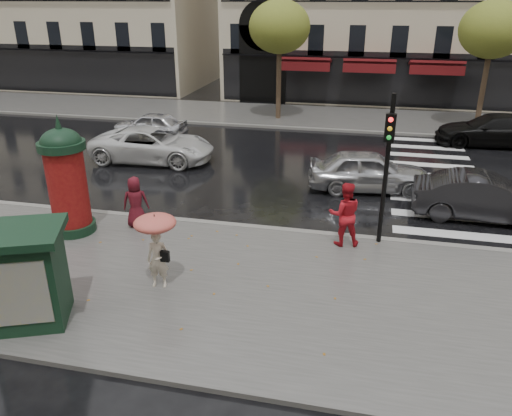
% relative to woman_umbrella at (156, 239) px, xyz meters
% --- Properties ---
extents(ground, '(160.00, 160.00, 0.00)m').
position_rel_woman_umbrella_xyz_m(ground, '(1.55, 0.88, -1.41)').
color(ground, black).
rests_on(ground, ground).
extents(near_sidewalk, '(90.00, 7.00, 0.12)m').
position_rel_woman_umbrella_xyz_m(near_sidewalk, '(1.55, 0.38, -1.35)').
color(near_sidewalk, '#474744').
rests_on(near_sidewalk, ground).
extents(far_sidewalk, '(90.00, 6.00, 0.12)m').
position_rel_woman_umbrella_xyz_m(far_sidewalk, '(1.55, 19.88, -1.35)').
color(far_sidewalk, '#474744').
rests_on(far_sidewalk, ground).
extents(near_kerb, '(90.00, 0.25, 0.14)m').
position_rel_woman_umbrella_xyz_m(near_kerb, '(1.55, 3.88, -1.34)').
color(near_kerb, slate).
rests_on(near_kerb, ground).
extents(far_kerb, '(90.00, 0.25, 0.14)m').
position_rel_woman_umbrella_xyz_m(far_kerb, '(1.55, 16.88, -1.34)').
color(far_kerb, slate).
rests_on(far_kerb, ground).
extents(zebra_crossing, '(3.60, 11.75, 0.01)m').
position_rel_woman_umbrella_xyz_m(zebra_crossing, '(7.55, 10.48, -1.40)').
color(zebra_crossing, silver).
rests_on(zebra_crossing, ground).
extents(tree_far_left, '(3.40, 3.40, 6.64)m').
position_rel_woman_umbrella_xyz_m(tree_far_left, '(-0.45, 18.88, 3.76)').
color(tree_far_left, '#38281C').
rests_on(tree_far_left, ground).
extents(tree_far_right, '(3.40, 3.40, 6.64)m').
position_rel_woman_umbrella_xyz_m(tree_far_right, '(10.55, 18.88, 3.76)').
color(tree_far_right, '#38281C').
rests_on(tree_far_right, ground).
extents(woman_umbrella, '(1.02, 1.02, 1.95)m').
position_rel_woman_umbrella_xyz_m(woman_umbrella, '(0.00, 0.00, 0.00)').
color(woman_umbrella, beige).
rests_on(woman_umbrella, near_sidewalk).
extents(woman_red, '(1.03, 0.87, 1.89)m').
position_rel_woman_umbrella_xyz_m(woman_red, '(4.28, 3.28, -0.34)').
color(woman_red, red).
rests_on(woman_red, near_sidewalk).
extents(man_burgundy, '(0.91, 0.74, 1.61)m').
position_rel_woman_umbrella_xyz_m(man_burgundy, '(-2.05, 3.13, -0.48)').
color(man_burgundy, '#52101A').
rests_on(man_burgundy, near_sidewalk).
extents(morris_column, '(1.34, 1.34, 3.61)m').
position_rel_woman_umbrella_xyz_m(morris_column, '(-3.79, 2.37, 0.44)').
color(morris_column, black).
rests_on(morris_column, near_sidewalk).
extents(traffic_light, '(0.29, 0.41, 4.30)m').
position_rel_woman_umbrella_xyz_m(traffic_light, '(5.30, 3.60, 1.32)').
color(traffic_light, black).
rests_on(traffic_light, near_sidewalk).
extents(newsstand, '(2.28, 2.12, 2.21)m').
position_rel_woman_umbrella_xyz_m(newsstand, '(-2.21, -1.95, -0.15)').
color(newsstand, black).
rests_on(newsstand, near_sidewalk).
extents(car_silver, '(4.64, 2.37, 1.51)m').
position_rel_woman_umbrella_xyz_m(car_silver, '(4.90, 8.24, -0.65)').
color(car_silver, '#B2B3B7').
rests_on(car_silver, ground).
extents(car_darkgrey, '(4.58, 1.77, 1.49)m').
position_rel_woman_umbrella_xyz_m(car_darkgrey, '(8.61, 6.36, -0.66)').
color(car_darkgrey, black).
rests_on(car_darkgrey, ground).
extents(car_white, '(5.43, 2.65, 1.49)m').
position_rel_woman_umbrella_xyz_m(car_white, '(-4.41, 9.82, -0.66)').
color(car_white, silver).
rests_on(car_white, ground).
extents(car_black, '(5.34, 2.35, 1.53)m').
position_rel_woman_umbrella_xyz_m(car_black, '(10.69, 15.79, -0.64)').
color(car_black, black).
rests_on(car_black, ground).
extents(car_far_silver, '(3.82, 1.57, 1.30)m').
position_rel_woman_umbrella_xyz_m(car_far_silver, '(-6.18, 13.56, -0.76)').
color(car_far_silver, silver).
rests_on(car_far_silver, ground).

